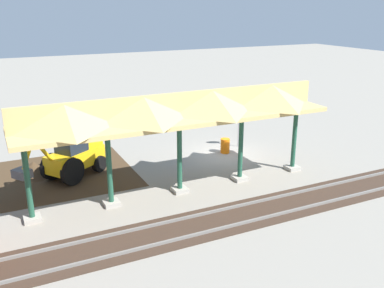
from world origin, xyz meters
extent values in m
plane|color=gray|center=(0.00, 0.00, 0.00)|extent=(120.00, 120.00, 0.00)
cube|color=#42301E|center=(9.79, -0.97, 0.00)|extent=(8.04, 7.00, 0.01)
cube|color=#9E998E|center=(-2.15, 3.82, 0.10)|extent=(0.70, 0.70, 0.20)
cylinder|color=#1E4C38|center=(-2.15, 3.82, 1.80)|extent=(0.24, 0.24, 3.60)
cube|color=#9E998E|center=(1.26, 3.82, 0.10)|extent=(0.70, 0.70, 0.20)
cylinder|color=#1E4C38|center=(1.26, 3.82, 1.80)|extent=(0.24, 0.24, 3.60)
cube|color=#9E998E|center=(4.66, 3.82, 0.10)|extent=(0.70, 0.70, 0.20)
cylinder|color=#1E4C38|center=(4.66, 3.82, 1.80)|extent=(0.24, 0.24, 3.60)
cube|color=#9E998E|center=(8.07, 3.82, 0.10)|extent=(0.70, 0.70, 0.20)
cylinder|color=#1E4C38|center=(8.07, 3.82, 1.80)|extent=(0.24, 0.24, 3.60)
cube|color=#9E998E|center=(11.48, 3.82, 0.10)|extent=(0.70, 0.70, 0.20)
cylinder|color=#1E4C38|center=(11.48, 3.82, 1.80)|extent=(0.24, 0.24, 3.60)
cube|color=tan|center=(4.66, 3.82, 3.70)|extent=(14.84, 3.20, 0.20)
cube|color=tan|center=(4.66, 3.82, 4.35)|extent=(14.84, 0.20, 1.10)
pyramid|color=tan|center=(-0.45, 3.82, 4.35)|extent=(3.07, 3.20, 1.10)
pyramid|color=tan|center=(2.96, 3.82, 4.35)|extent=(3.07, 3.20, 1.10)
pyramid|color=tan|center=(6.37, 3.82, 4.35)|extent=(3.07, 3.20, 1.10)
pyramid|color=tan|center=(9.78, 3.82, 4.35)|extent=(3.07, 3.20, 1.10)
cube|color=slate|center=(0.00, 6.56, 0.07)|extent=(60.00, 0.08, 0.15)
cube|color=slate|center=(0.00, 7.99, 0.07)|extent=(60.00, 0.08, 0.15)
cube|color=#38281E|center=(0.00, 7.27, 0.01)|extent=(60.00, 2.58, 0.03)
cylinder|color=gray|center=(-1.62, -0.99, 1.09)|extent=(0.06, 0.06, 2.18)
cylinder|color=red|center=(-1.62, -0.99, 1.99)|extent=(0.76, 0.08, 0.76)
cube|color=#EAB214|center=(8.77, -0.46, 0.97)|extent=(3.38, 2.87, 0.90)
cube|color=#1E262D|center=(8.94, -0.35, 2.12)|extent=(1.73, 1.70, 1.40)
cube|color=#EAB214|center=(7.92, -1.04, 1.67)|extent=(1.57, 1.55, 0.50)
cylinder|color=black|center=(9.97, -0.51, 0.70)|extent=(1.33, 1.04, 1.40)
cylinder|color=black|center=(9.16, 0.67, 0.70)|extent=(1.33, 1.04, 1.40)
cylinder|color=black|center=(8.24, -1.61, 0.45)|extent=(0.91, 0.75, 0.90)
cylinder|color=black|center=(7.50, -0.53, 0.45)|extent=(0.91, 0.75, 0.90)
cylinder|color=#EAB214|center=(10.47, 0.70, 2.08)|extent=(0.98, 0.75, 1.41)
cylinder|color=#EAB214|center=(11.20, 1.19, 2.01)|extent=(0.89, 0.68, 1.53)
cube|color=#47474C|center=(11.54, 1.42, 1.29)|extent=(0.95, 1.00, 0.40)
cone|color=#42301E|center=(10.81, -1.48, 0.00)|extent=(4.14, 4.14, 1.58)
cylinder|color=orange|center=(-0.23, -0.26, 0.45)|extent=(0.56, 0.56, 0.90)
camera|label=1|loc=(12.47, 21.29, 8.64)|focal=40.00mm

